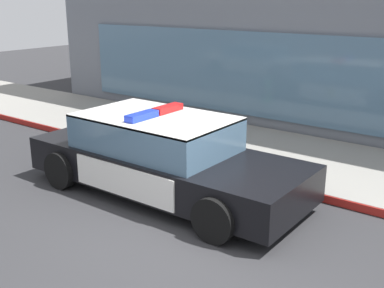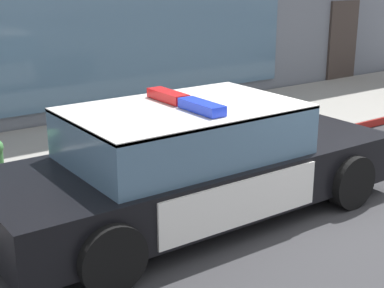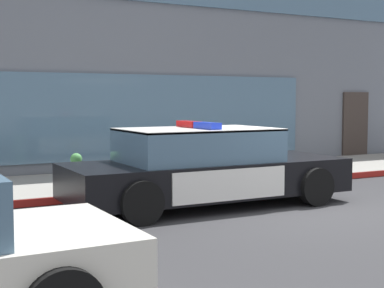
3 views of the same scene
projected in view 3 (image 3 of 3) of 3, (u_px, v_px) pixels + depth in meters
name	position (u px, v px, depth m)	size (l,w,h in m)	color
ground	(310.00, 207.00, 9.90)	(48.00, 48.00, 0.00)	#303033
sidewalk	(203.00, 176.00, 13.31)	(48.00, 3.16, 0.15)	gray
curb_red_paint	(239.00, 185.00, 11.90)	(28.80, 0.04, 0.14)	maroon
storefront_building	(129.00, 53.00, 18.19)	(19.64, 8.08, 6.73)	slate
police_cruiser	(205.00, 167.00, 10.00)	(5.06, 2.09, 1.49)	black
fire_hydrant	(77.00, 173.00, 10.64)	(0.34, 0.39, 0.73)	#4C994C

